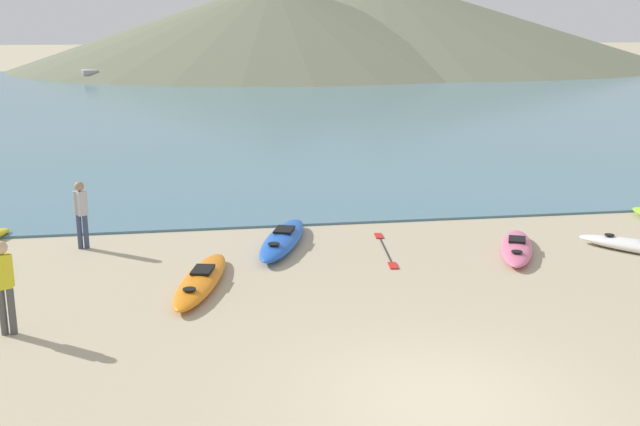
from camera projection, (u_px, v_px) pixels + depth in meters
name	position (u px, v px, depth m)	size (l,w,h in m)	color
ground_plane	(444.00, 401.00, 10.31)	(400.00, 400.00, 0.00)	tan
bay_water	(243.00, 98.00, 52.86)	(160.00, 70.00, 0.06)	teal
far_hill_left	(274.00, 24.00, 90.15)	(61.84, 61.84, 10.30)	#6B7056
far_hill_midleft	(378.00, 19.00, 101.40)	(75.94, 75.94, 11.56)	#6B7056
kayak_on_sand_0	(201.00, 280.00, 14.79)	(1.47, 3.46, 0.32)	orange
kayak_on_sand_2	(517.00, 248.00, 16.95)	(1.79, 2.91, 0.32)	#E5668C
kayak_on_sand_6	(283.00, 239.00, 17.49)	(1.83, 3.61, 0.38)	blue
person_near_foreground	(4.00, 282.00, 12.32)	(0.33, 0.27, 1.63)	#4C4C4C
person_near_waterline	(81.00, 211.00, 17.14)	(0.32, 0.28, 1.58)	#384260
moored_boat_4	(89.00, 75.00, 69.17)	(1.90, 3.36, 0.98)	#B2B2B7
loose_paddle	(385.00, 250.00, 17.20)	(0.47, 2.78, 0.03)	black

